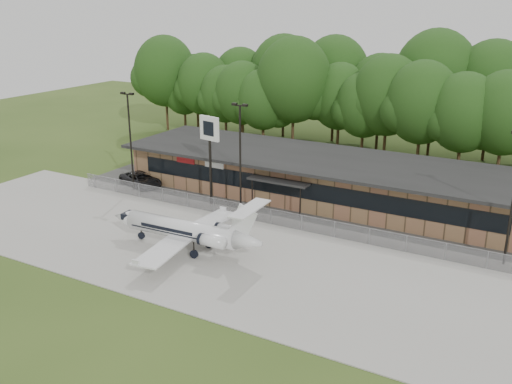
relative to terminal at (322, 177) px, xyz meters
The scene contains 11 objects.
ground 24.04m from the terminal, 89.99° to the right, with size 160.00×160.00×0.00m, color #364D1B.
apron 16.08m from the terminal, 89.99° to the right, with size 64.00×18.00×0.08m, color #9E9B93.
parking_lot 4.93m from the terminal, 89.96° to the right, with size 50.00×9.00×0.06m, color #383835.
terminal is the anchor object (origin of this frame).
fence 9.05m from the terminal, 89.98° to the right, with size 46.00×0.04×1.52m.
treeline 18.83m from the terminal, 89.99° to the left, with size 72.00×12.00×15.00m, color #163A12, non-canonical shape.
light_pole_left 19.84m from the terminal, 157.54° to the right, with size 1.55×0.30×10.23m.
light_pole_mid 9.73m from the terminal, 123.89° to the right, with size 1.55×0.30×10.23m.
business_jet 17.51m from the terminal, 103.69° to the right, with size 13.91×12.37×4.69m.
suv 19.27m from the terminal, 161.91° to the right, with size 2.48×5.39×1.50m, color #272729.
pole_sign 11.97m from the terminal, 139.94° to the right, with size 2.29×0.70×8.70m.
Camera 1 is at (20.84, -26.46, 18.89)m, focal length 40.00 mm.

